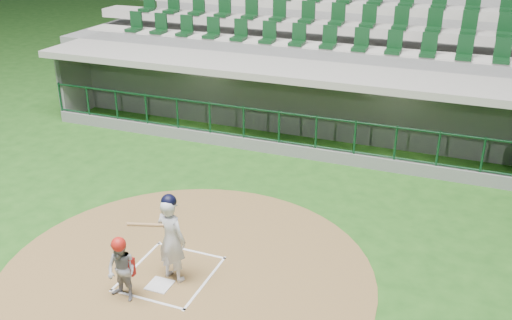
{
  "coord_description": "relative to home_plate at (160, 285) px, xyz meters",
  "views": [
    {
      "loc": [
        4.85,
        -8.15,
        6.45
      ],
      "look_at": [
        0.63,
        2.6,
        1.3
      ],
      "focal_mm": 40.0,
      "sensor_mm": 36.0,
      "label": 1
    }
  ],
  "objects": [
    {
      "name": "home_plate",
      "position": [
        0.0,
        0.0,
        0.0
      ],
      "size": [
        0.43,
        0.43,
        0.02
      ],
      "primitive_type": "cube",
      "color": "silver",
      "rests_on": "dirt_circle"
    },
    {
      "name": "seating_deck",
      "position": [
        0.0,
        11.61,
        1.4
      ],
      "size": [
        17.0,
        6.72,
        5.15
      ],
      "color": "slate",
      "rests_on": "ground"
    },
    {
      "name": "ground",
      "position": [
        0.0,
        0.7,
        -0.02
      ],
      "size": [
        120.0,
        120.0,
        0.0
      ],
      "primitive_type": "plane",
      "color": "#1E4D16",
      "rests_on": "ground"
    },
    {
      "name": "batter",
      "position": [
        0.13,
        0.31,
        0.88
      ],
      "size": [
        0.88,
        0.91,
        1.78
      ],
      "color": "silver",
      "rests_on": "dirt_circle"
    },
    {
      "name": "dugout_structure",
      "position": [
        -0.01,
        8.54,
        0.94
      ],
      "size": [
        16.4,
        3.7,
        3.0
      ],
      "color": "slate",
      "rests_on": "ground"
    },
    {
      "name": "catcher",
      "position": [
        -0.4,
        -0.55,
        0.61
      ],
      "size": [
        0.65,
        0.54,
        1.27
      ],
      "color": "gray",
      "rests_on": "dirt_circle"
    },
    {
      "name": "dirt_circle",
      "position": [
        0.3,
        0.5,
        -0.02
      ],
      "size": [
        7.2,
        7.2,
        0.01
      ],
      "primitive_type": "cylinder",
      "color": "brown",
      "rests_on": "ground"
    },
    {
      "name": "batter_box_chalk",
      "position": [
        0.0,
        0.4,
        -0.0
      ],
      "size": [
        1.55,
        1.8,
        0.01
      ],
      "color": "white",
      "rests_on": "ground"
    }
  ]
}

